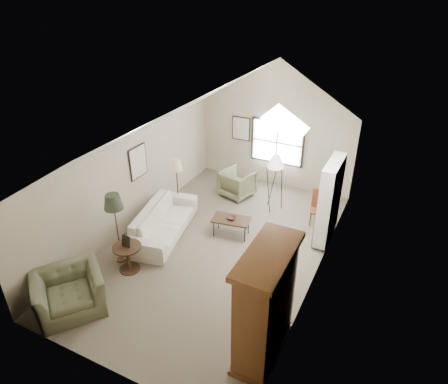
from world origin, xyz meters
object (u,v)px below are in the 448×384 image
at_px(armchair_far, 237,183).
at_px(side_table, 128,258).
at_px(armoire, 265,305).
at_px(side_chair, 318,208).
at_px(coffee_table, 231,227).
at_px(armchair_near, 69,292).
at_px(sofa, 164,221).

xyz_separation_m(armchair_far, side_table, (-0.76, -4.36, -0.09)).
xyz_separation_m(armoire, armchair_far, (-2.85, 5.09, -0.68)).
distance_m(armchair_far, side_chair, 2.68).
relative_size(armchair_far, coffee_table, 0.94).
bearing_deg(armchair_near, coffee_table, 12.02).
relative_size(armchair_far, side_chair, 0.93).
xyz_separation_m(sofa, armchair_near, (-0.18, -3.12, 0.04)).
bearing_deg(side_chair, sofa, -157.79).
distance_m(armchair_near, side_table, 1.55).
relative_size(sofa, armchair_near, 2.00).
xyz_separation_m(armoire, side_table, (-3.62, 0.73, -0.77)).
distance_m(armoire, side_chair, 4.64).
distance_m(armoire, armchair_far, 5.88).
height_order(armchair_near, coffee_table, armchair_near).
distance_m(armoire, coffee_table, 3.80).
distance_m(sofa, side_chair, 4.17).
distance_m(armchair_near, armchair_far, 5.98).
bearing_deg(armchair_far, coffee_table, 125.01).
bearing_deg(side_table, armchair_near, -100.60).
xyz_separation_m(coffee_table, side_chair, (1.87, 1.54, 0.24)).
height_order(sofa, armchair_near, armchair_near).
relative_size(armoire, armchair_far, 2.40).
bearing_deg(armoire, side_table, 168.64).
height_order(armoire, side_table, armoire).
height_order(sofa, coffee_table, sofa).
height_order(sofa, armchair_far, armchair_far).
relative_size(sofa, coffee_table, 2.70).
relative_size(armchair_near, side_chair, 1.33).
distance_m(armoire, side_table, 3.77).
height_order(armchair_near, side_chair, side_chair).
xyz_separation_m(sofa, side_table, (0.10, -1.60, -0.05)).
relative_size(armchair_far, side_table, 1.39).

